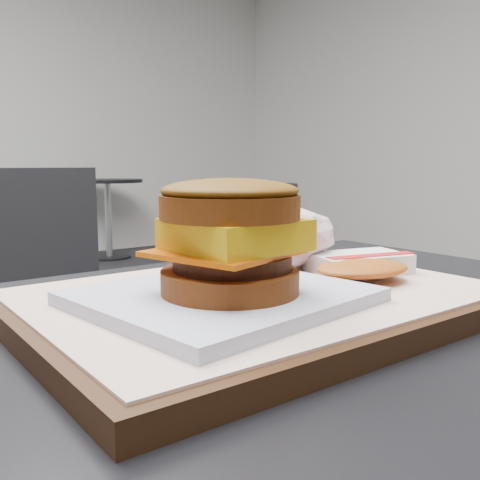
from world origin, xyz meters
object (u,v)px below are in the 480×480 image
at_px(hash_brown, 360,265).
at_px(neighbor_chair, 6,279).
at_px(breakfast_sandwich, 228,252).
at_px(crumpled_wrapper, 270,236).
at_px(serving_tray, 259,301).

bearing_deg(hash_brown, neighbor_chair, 87.86).
bearing_deg(breakfast_sandwich, neighbor_chair, 82.26).
distance_m(breakfast_sandwich, crumpled_wrapper, 0.15).
height_order(breakfast_sandwich, hash_brown, breakfast_sandwich).
height_order(breakfast_sandwich, crumpled_wrapper, breakfast_sandwich).
relative_size(breakfast_sandwich, hash_brown, 1.63).
relative_size(serving_tray, crumpled_wrapper, 2.67).
bearing_deg(crumpled_wrapper, serving_tray, -135.86).
xyz_separation_m(hash_brown, crumpled_wrapper, (-0.04, 0.08, 0.02)).
xyz_separation_m(breakfast_sandwich, crumpled_wrapper, (0.12, 0.09, -0.01)).
relative_size(serving_tray, breakfast_sandwich, 1.80).
bearing_deg(breakfast_sandwich, serving_tray, 27.23).
bearing_deg(neighbor_chair, breakfast_sandwich, -97.74).
distance_m(serving_tray, breakfast_sandwich, 0.07).
height_order(serving_tray, neighbor_chair, neighbor_chair).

